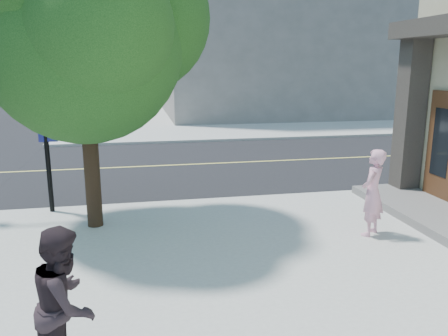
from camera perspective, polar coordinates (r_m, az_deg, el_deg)
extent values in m
plane|color=black|center=(11.59, -25.15, -5.37)|extent=(140.00, 140.00, 0.00)
cube|color=black|center=(15.83, -21.40, -0.31)|extent=(140.00, 9.00, 0.01)
cube|color=#ACADA6|center=(34.07, 7.06, 7.28)|extent=(29.00, 25.00, 0.12)
cube|color=slate|center=(11.06, 24.38, -4.99)|extent=(1.60, 4.00, 0.18)
cube|color=#35302B|center=(12.33, 22.62, 6.49)|extent=(0.55, 0.55, 4.20)
cube|color=#422614|center=(11.76, 26.05, 2.44)|extent=(0.10, 1.00, 2.60)
cube|color=slate|center=(34.73, 7.96, 19.03)|extent=(18.00, 16.00, 14.00)
imported|color=pink|center=(9.19, 18.37, -3.00)|extent=(0.74, 0.72, 1.72)
imported|color=black|center=(5.14, -19.51, -16.05)|extent=(0.74, 0.90, 1.71)
cylinder|color=black|center=(9.44, -16.61, 2.04)|extent=(0.32, 0.32, 3.16)
sphere|color=#224F19|center=(9.30, -17.48, 14.88)|extent=(3.86, 3.86, 3.86)
sphere|color=#224F19|center=(9.81, -10.93, 18.18)|extent=(2.98, 2.98, 2.98)
sphere|color=#224F19|center=(10.16, -22.51, 18.28)|extent=(2.81, 2.81, 2.81)
sphere|color=#224F19|center=(8.32, -15.80, 17.09)|extent=(2.63, 2.63, 2.63)
cylinder|color=black|center=(10.67, -21.80, 4.42)|extent=(0.11, 0.11, 3.73)
cube|color=white|center=(10.60, -21.76, 6.79)|extent=(0.49, 0.04, 0.18)
cube|color=navy|center=(10.65, -21.56, 4.42)|extent=(0.40, 0.04, 0.49)
imported|color=black|center=(10.58, -22.33, 10.60)|extent=(0.15, 0.18, 0.89)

